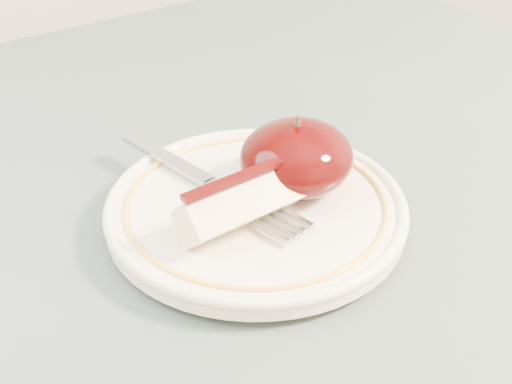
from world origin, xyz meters
TOP-DOWN VIEW (x-y plane):
  - table at (0.00, 0.00)m, footprint 0.90×0.90m
  - plate at (-0.02, 0.00)m, footprint 0.21×0.21m
  - apple_half at (0.01, 0.00)m, footprint 0.08×0.08m
  - apple_wedge at (-0.05, -0.01)m, footprint 0.09×0.04m
  - fork at (-0.04, 0.04)m, footprint 0.05×0.19m

SIDE VIEW (x-z plane):
  - table at x=0.00m, z-range 0.29..1.04m
  - plate at x=-0.02m, z-range 0.75..0.77m
  - fork at x=-0.04m, z-range 0.77..0.78m
  - apple_wedge at x=-0.05m, z-range 0.77..0.81m
  - apple_half at x=0.01m, z-range 0.76..0.82m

